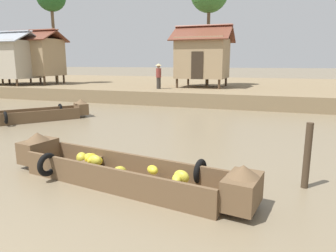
{
  "coord_description": "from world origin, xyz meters",
  "views": [
    {
      "loc": [
        3.87,
        -0.81,
        2.54
      ],
      "look_at": [
        1.09,
        7.17,
        0.79
      ],
      "focal_mm": 32.8,
      "sensor_mm": 36.0,
      "label": 1
    }
  ],
  "objects": [
    {
      "name": "banana_boat",
      "position": [
        0.88,
        4.69,
        0.29
      ],
      "size": [
        5.76,
        1.8,
        0.85
      ],
      "color": "brown",
      "rests_on": "ground"
    },
    {
      "name": "vendor_person",
      "position": [
        -3.48,
        18.38,
        1.76
      ],
      "size": [
        0.44,
        0.44,
        1.66
      ],
      "color": "#332D28",
      "rests_on": "riverbank_strip"
    },
    {
      "name": "stilt_house_mid_left",
      "position": [
        -14.69,
        19.69,
        3.02
      ],
      "size": [
        4.59,
        3.2,
        4.29
      ],
      "color": "#4C3826",
      "rests_on": "riverbank_strip"
    },
    {
      "name": "stilt_house_left",
      "position": [
        -16.05,
        18.15,
        2.84
      ],
      "size": [
        5.08,
        3.31,
        4.07
      ],
      "color": "#4C3826",
      "rests_on": "riverbank_strip"
    },
    {
      "name": "cargo_boat_upstream",
      "position": [
        -6.14,
        9.97,
        0.29
      ],
      "size": [
        3.54,
        4.18,
        0.84
      ],
      "color": "brown",
      "rests_on": "ground"
    },
    {
      "name": "ground_plane",
      "position": [
        0.0,
        10.0,
        0.0
      ],
      "size": [
        300.0,
        300.0,
        0.0
      ],
      "primitive_type": "plane",
      "color": "#7A6B51"
    },
    {
      "name": "stilt_house_mid_right",
      "position": [
        -1.1,
        20.95,
        2.92
      ],
      "size": [
        4.02,
        3.77,
        4.28
      ],
      "color": "#4C3826",
      "rests_on": "riverbank_strip"
    },
    {
      "name": "mooring_post",
      "position": [
        4.57,
        5.77,
        0.69
      ],
      "size": [
        0.14,
        0.14,
        1.37
      ],
      "primitive_type": "cylinder",
      "color": "#423323",
      "rests_on": "ground"
    },
    {
      "name": "riverbank_strip",
      "position": [
        0.0,
        26.1,
        0.42
      ],
      "size": [
        160.0,
        20.0,
        0.83
      ],
      "primitive_type": "cube",
      "color": "#7F6B4C",
      "rests_on": "ground"
    }
  ]
}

